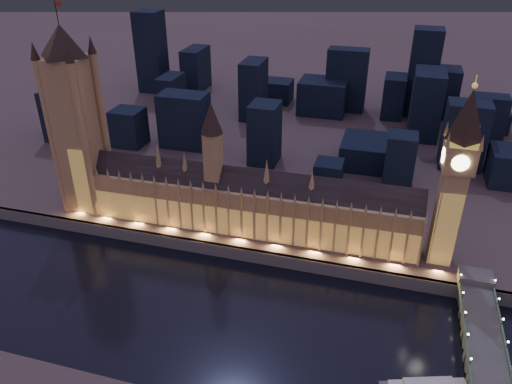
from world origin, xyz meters
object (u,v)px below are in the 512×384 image
(palace_of_westminster, at_px, (245,202))
(victoria_tower, at_px, (75,113))
(westminster_bridge, at_px, (484,354))
(elizabeth_tower, at_px, (458,165))

(palace_of_westminster, relative_size, victoria_tower, 1.59)
(palace_of_westminster, bearing_deg, westminster_bridge, -26.76)
(westminster_bridge, bearing_deg, victoria_tower, 164.49)
(palace_of_westminster, xyz_separation_m, victoria_tower, (-106.35, 0.18, 44.61))
(victoria_tower, bearing_deg, elizabeth_tower, -0.00)
(palace_of_westminster, relative_size, elizabeth_tower, 1.96)
(palace_of_westminster, bearing_deg, elizabeth_tower, 0.09)
(palace_of_westminster, xyz_separation_m, westminster_bridge, (129.29, -65.20, -20.37))
(victoria_tower, relative_size, elizabeth_tower, 1.23)
(victoria_tower, xyz_separation_m, westminster_bridge, (235.64, -65.38, -64.98))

